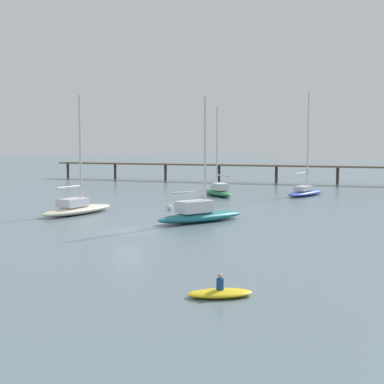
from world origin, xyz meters
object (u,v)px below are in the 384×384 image
(pier, at_px, (357,158))
(sailboat_green, at_px, (218,190))
(sailboat_cream, at_px, (77,207))
(mooring_buoy_far, at_px, (169,207))
(sailboat_teal, at_px, (200,213))
(dinghy_yellow, at_px, (220,293))
(sailboat_blue, at_px, (305,190))

(pier, distance_m, sailboat_green, 30.93)
(sailboat_cream, xyz_separation_m, mooring_buoy_far, (8.11, 5.60, -0.40))
(sailboat_cream, bearing_deg, pier, 59.51)
(pier, xyz_separation_m, sailboat_teal, (-14.48, -49.56, -3.70))
(dinghy_yellow, bearing_deg, sailboat_blue, 89.84)
(sailboat_green, xyz_separation_m, dinghy_yellow, (11.28, -49.30, -0.57))
(sailboat_teal, height_order, dinghy_yellow, sailboat_teal)
(sailboat_green, relative_size, sailboat_teal, 1.05)
(dinghy_yellow, relative_size, mooring_buoy_far, 5.63)
(sailboat_blue, bearing_deg, sailboat_green, -164.73)
(pier, distance_m, mooring_buoy_far, 46.54)
(pier, bearing_deg, sailboat_cream, -120.49)
(pier, distance_m, sailboat_blue, 22.88)
(sailboat_green, height_order, mooring_buoy_far, sailboat_green)
(pier, bearing_deg, sailboat_green, -126.77)
(sailboat_cream, bearing_deg, sailboat_blue, 51.08)
(sailboat_cream, distance_m, mooring_buoy_far, 9.86)
(pier, xyz_separation_m, mooring_buoy_far, (-19.85, -41.88, -4.19))
(pier, xyz_separation_m, dinghy_yellow, (-7.10, -73.89, -4.30))
(mooring_buoy_far, bearing_deg, sailboat_teal, -55.04)
(sailboat_cream, xyz_separation_m, sailboat_teal, (13.48, -2.07, 0.09))
(sailboat_green, distance_m, dinghy_yellow, 50.58)
(dinghy_yellow, xyz_separation_m, mooring_buoy_far, (-12.75, 32.01, 0.11))
(pier, relative_size, mooring_buoy_far, 122.95)
(pier, height_order, sailboat_blue, sailboat_blue)
(sailboat_cream, relative_size, sailboat_teal, 1.05)
(sailboat_green, height_order, dinghy_yellow, sailboat_green)
(dinghy_yellow, bearing_deg, pier, 84.51)
(sailboat_blue, distance_m, sailboat_cream, 33.43)
(mooring_buoy_far, bearing_deg, dinghy_yellow, -68.29)
(sailboat_green, bearing_deg, dinghy_yellow, -77.11)
(pier, bearing_deg, sailboat_blue, -107.94)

